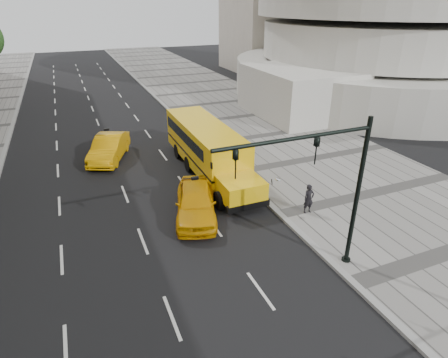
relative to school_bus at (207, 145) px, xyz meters
name	(u,v)px	position (x,y,z in m)	size (l,w,h in m)	color
ground	(142,191)	(-4.50, -1.25, -1.76)	(140.00, 140.00, 0.00)	black
sidewalk_museum	(315,159)	(7.50, -1.25, -1.69)	(12.00, 140.00, 0.15)	gray
curb_museum	(236,173)	(1.50, -1.25, -1.69)	(0.30, 140.00, 0.15)	gray
school_bus	(207,145)	(0.00, 0.00, 0.00)	(2.96, 11.56, 3.19)	yellow
taxi_near	(196,202)	(-2.50, -5.14, -0.93)	(1.98, 4.93, 1.68)	#E39B05
taxi_far	(109,148)	(-5.57, 4.38, -0.93)	(1.77, 5.09, 1.68)	#E39B05
pedestrian	(309,199)	(2.85, -7.22, -0.83)	(0.57, 0.37, 1.57)	black
traffic_signal	(330,182)	(0.69, -11.18, 2.33)	(6.18, 0.36, 6.40)	black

